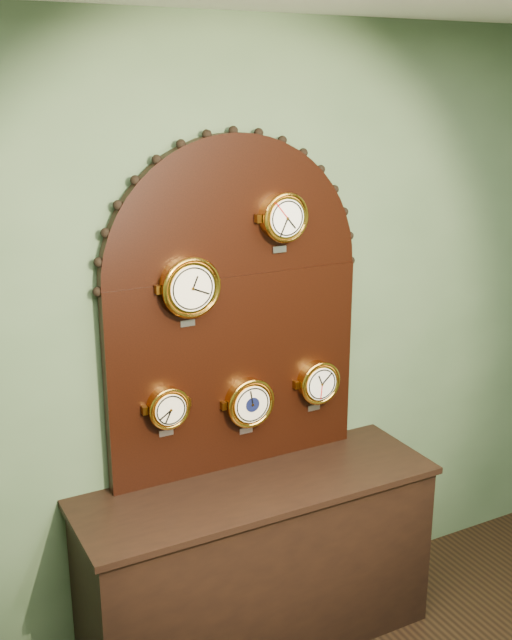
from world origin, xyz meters
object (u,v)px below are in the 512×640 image
roman_clock (190,287)px  arabic_clock (284,217)px  display_board (235,298)px  barometer (249,402)px  shop_counter (258,567)px  tide_clock (318,382)px  hygrometer (168,407)px

roman_clock → arabic_clock: bearing=0.1°
display_board → barometer: bearing=-61.7°
shop_counter → tide_clock: (0.40, 0.15, 0.78)m
roman_clock → barometer: size_ratio=1.10×
roman_clock → barometer: 0.63m
hygrometer → barometer: size_ratio=0.85×
arabic_clock → barometer: 0.84m
shop_counter → tide_clock: bearing=21.0°
display_board → arabic_clock: display_board is taller
barometer → tide_clock: 0.37m
display_board → roman_clock: bearing=-164.2°
arabic_clock → barometer: (-0.17, -0.00, -0.82)m
arabic_clock → hygrometer: bearing=179.9°
shop_counter → arabic_clock: (0.20, 0.15, 1.57)m
shop_counter → arabic_clock: size_ratio=5.95×
shop_counter → arabic_clock: 1.59m
hygrometer → tide_clock: hygrometer is taller
arabic_clock → tide_clock: 0.82m
hygrometer → tide_clock: (0.75, -0.00, -0.02)m
display_board → roman_clock: display_board is taller
shop_counter → roman_clock: (-0.24, 0.15, 1.32)m
roman_clock → barometer: bearing=0.1°
display_board → arabic_clock: (0.20, -0.07, 0.35)m
hygrometer → barometer: hygrometer is taller
roman_clock → hygrometer: size_ratio=1.29×
arabic_clock → tide_clock: bearing=0.1°
shop_counter → arabic_clock: bearing=37.0°
roman_clock → tide_clock: roman_clock is taller
barometer → tide_clock: tide_clock is taller
display_board → arabic_clock: 0.41m
shop_counter → barometer: (0.04, 0.15, 0.75)m
hygrometer → tide_clock: bearing=-0.0°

